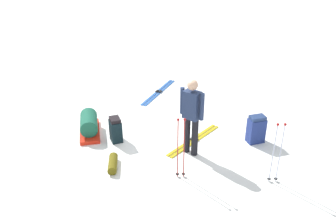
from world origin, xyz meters
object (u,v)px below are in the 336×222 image
gear_sled (89,125)px  sleeping_mat_rolled (113,164)px  ski_poles_planted_near (181,145)px  skier_standing (192,114)px  ski_pair_far (159,92)px  ski_pair_near (194,140)px  backpack_bright (256,129)px  ski_poles_planted_far (277,150)px  backpack_large_dark (116,130)px

gear_sled → sleeping_mat_rolled: size_ratio=2.10×
ski_poles_planted_near → sleeping_mat_rolled: ski_poles_planted_near is taller
gear_sled → sleeping_mat_rolled: (-1.07, 1.12, -0.13)m
skier_standing → ski_pair_far: bearing=-61.4°
ski_pair_near → backpack_bright: size_ratio=2.54×
ski_poles_planted_far → sleeping_mat_rolled: size_ratio=2.32×
ski_pair_near → ski_poles_planted_far: ski_poles_planted_far is taller
gear_sled → backpack_large_dark: bearing=168.8°
ski_pair_far → backpack_bright: (-2.90, 2.05, 0.31)m
ski_poles_planted_far → sleeping_mat_rolled: ski_poles_planted_far is taller
ski_pair_far → sleeping_mat_rolled: (-0.17, 3.81, 0.08)m
backpack_large_dark → backpack_bright: (-3.06, -0.78, 0.04)m
sleeping_mat_rolled → gear_sled: bearing=-46.3°
backpack_bright → gear_sled: size_ratio=0.57×
ski_pair_near → gear_sled: (2.45, 0.32, 0.21)m
backpack_large_dark → ski_pair_far: bearing=-93.4°
backpack_large_dark → backpack_bright: 3.16m
backpack_bright → sleeping_mat_rolled: backpack_bright is taller
backpack_large_dark → sleeping_mat_rolled: backpack_large_dark is taller
ski_pair_far → ski_poles_planted_near: 4.12m
backpack_bright → sleeping_mat_rolled: bearing=32.8°
ski_poles_planted_near → gear_sled: (2.46, -1.06, -0.49)m
skier_standing → ski_poles_planted_far: 1.83m
gear_sled → skier_standing: bearing=175.7°
skier_standing → ski_pair_near: skier_standing is taller
ski_poles_planted_near → gear_sled: size_ratio=1.12×
backpack_bright → sleeping_mat_rolled: (2.73, 1.76, -0.23)m
ski_pair_far → backpack_bright: backpack_bright is taller
backpack_large_dark → gear_sled: size_ratio=0.50×
ski_pair_far → gear_sled: size_ratio=1.72×
backpack_bright → ski_poles_planted_far: size_ratio=0.51×
backpack_bright → ski_poles_planted_far: (-0.40, 1.38, 0.39)m
ski_pair_far → backpack_bright: 3.56m
gear_sled → ski_pair_far: bearing=-108.6°
backpack_large_dark → ski_pair_near: bearing=-164.9°
ski_poles_planted_near → gear_sled: bearing=-23.2°
skier_standing → backpack_large_dark: size_ratio=2.91×
ski_poles_planted_near → sleeping_mat_rolled: 1.53m
backpack_large_dark → ski_poles_planted_near: ski_poles_planted_near is taller
backpack_bright → gear_sled: backpack_bright is taller
ski_pair_far → backpack_large_dark: 2.86m
backpack_large_dark → sleeping_mat_rolled: size_ratio=1.06×
backpack_large_dark → ski_poles_planted_near: 2.00m
sleeping_mat_rolled → skier_standing: bearing=-146.4°
skier_standing → sleeping_mat_rolled: 1.90m
ski_pair_near → gear_sled: size_ratio=1.44×
gear_sled → ski_poles_planted_far: bearing=170.0°
ski_pair_near → gear_sled: 2.48m
ski_pair_near → ski_poles_planted_far: size_ratio=1.30×
ski_pair_near → backpack_bright: backpack_bright is taller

